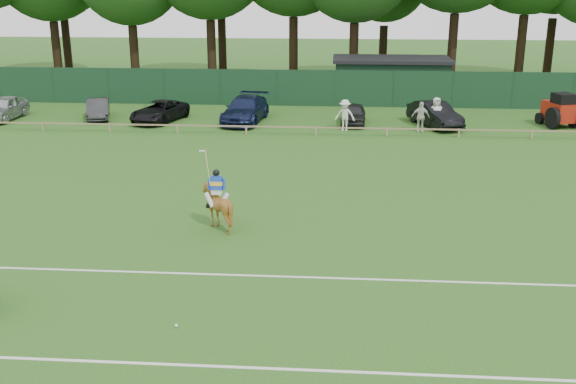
# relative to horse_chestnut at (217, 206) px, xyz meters

# --- Properties ---
(ground) EXTENTS (160.00, 160.00, 0.00)m
(ground) POSITION_rel_horse_chestnut_xyz_m (2.04, -3.00, -0.80)
(ground) COLOR #1E4C14
(ground) RESTS_ON ground
(horse_chestnut) EXTENTS (1.31, 1.47, 1.60)m
(horse_chestnut) POSITION_rel_horse_chestnut_xyz_m (0.00, 0.00, 0.00)
(horse_chestnut) COLOR brown
(horse_chestnut) RESTS_ON ground
(sedan_silver) EXTENTS (1.78, 4.34, 1.47)m
(sedan_silver) POSITION_rel_horse_chestnut_xyz_m (-16.73, 17.97, -0.06)
(sedan_silver) COLOR #ADAFB3
(sedan_silver) RESTS_ON ground
(sedan_grey) EXTENTS (2.37, 3.99, 1.24)m
(sedan_grey) POSITION_rel_horse_chestnut_xyz_m (-10.93, 18.73, -0.18)
(sedan_grey) COLOR #2F3032
(sedan_grey) RESTS_ON ground
(suv_black) EXTENTS (3.31, 4.96, 1.26)m
(suv_black) POSITION_rel_horse_chestnut_xyz_m (-6.81, 18.13, -0.17)
(suv_black) COLOR black
(suv_black) RESTS_ON ground
(sedan_navy) EXTENTS (2.78, 5.56, 1.55)m
(sedan_navy) POSITION_rel_horse_chestnut_xyz_m (-1.47, 18.37, -0.02)
(sedan_navy) COLOR #131B3D
(sedan_navy) RESTS_ON ground
(hatch_grey) EXTENTS (1.64, 3.70, 1.24)m
(hatch_grey) POSITION_rel_horse_chestnut_xyz_m (5.19, 18.19, -0.18)
(hatch_grey) COLOR #28282B
(hatch_grey) RESTS_ON ground
(estate_black) EXTENTS (3.12, 4.72, 1.47)m
(estate_black) POSITION_rel_horse_chestnut_xyz_m (10.06, 17.91, -0.06)
(estate_black) COLOR black
(estate_black) RESTS_ON ground
(spectator_left) EXTENTS (1.27, 0.86, 1.82)m
(spectator_left) POSITION_rel_horse_chestnut_xyz_m (4.66, 16.38, 0.11)
(spectator_left) COLOR silver
(spectator_left) RESTS_ON ground
(spectator_mid) EXTENTS (1.04, 0.44, 1.77)m
(spectator_mid) POSITION_rel_horse_chestnut_xyz_m (9.02, 16.32, 0.08)
(spectator_mid) COLOR silver
(spectator_mid) RESTS_ON ground
(spectator_right) EXTENTS (0.99, 0.74, 1.86)m
(spectator_right) POSITION_rel_horse_chestnut_xyz_m (10.04, 17.31, 0.13)
(spectator_right) COLOR silver
(spectator_right) RESTS_ON ground
(rider_chestnut) EXTENTS (0.94, 0.57, 2.05)m
(rider_chestnut) POSITION_rel_horse_chestnut_xyz_m (-0.00, -0.01, 0.73)
(rider_chestnut) COLOR silver
(rider_chestnut) RESTS_ON ground
(polo_ball) EXTENTS (0.09, 0.09, 0.09)m
(polo_ball) POSITION_rel_horse_chestnut_xyz_m (0.18, -7.25, -0.75)
(polo_ball) COLOR silver
(polo_ball) RESTS_ON ground
(pitch_lines) EXTENTS (60.00, 5.10, 0.01)m
(pitch_lines) POSITION_rel_horse_chestnut_xyz_m (2.04, -6.50, -0.79)
(pitch_lines) COLOR silver
(pitch_lines) RESTS_ON ground
(pitch_rail) EXTENTS (62.10, 0.10, 0.50)m
(pitch_rail) POSITION_rel_horse_chestnut_xyz_m (2.04, 15.00, -0.35)
(pitch_rail) COLOR #997F5B
(pitch_rail) RESTS_ON ground
(perimeter_fence) EXTENTS (92.08, 0.08, 2.50)m
(perimeter_fence) POSITION_rel_horse_chestnut_xyz_m (2.04, 24.00, 0.45)
(perimeter_fence) COLOR #14351E
(perimeter_fence) RESTS_ON ground
(utility_shed) EXTENTS (8.40, 4.40, 3.04)m
(utility_shed) POSITION_rel_horse_chestnut_xyz_m (8.04, 27.00, 0.74)
(utility_shed) COLOR #14331E
(utility_shed) RESTS_ON ground
(tree_row) EXTENTS (96.00, 12.00, 21.00)m
(tree_row) POSITION_rel_horse_chestnut_xyz_m (4.04, 32.00, -0.80)
(tree_row) COLOR #26561C
(tree_row) RESTS_ON ground
(tractor) EXTENTS (2.24, 2.79, 2.04)m
(tractor) POSITION_rel_horse_chestnut_xyz_m (17.48, 18.37, 0.17)
(tractor) COLOR #A21D0E
(tractor) RESTS_ON ground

